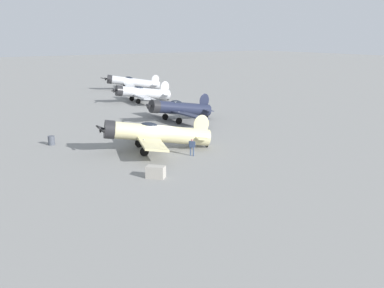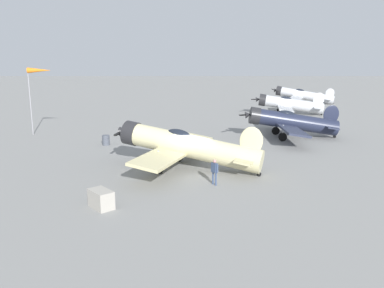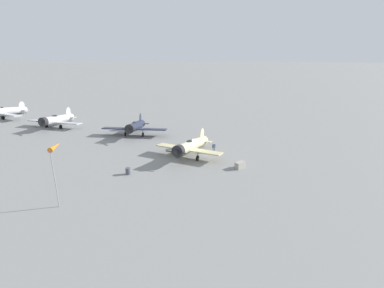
{
  "view_description": "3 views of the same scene",
  "coord_description": "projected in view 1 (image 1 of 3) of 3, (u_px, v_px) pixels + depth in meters",
  "views": [
    {
      "loc": [
        21.12,
        35.73,
        10.65
      ],
      "look_at": [
        -1.35,
        3.38,
        1.1
      ],
      "focal_mm": 42.32,
      "sensor_mm": 36.0,
      "label": 1
    },
    {
      "loc": [
        -0.01,
        25.21,
        7.16
      ],
      "look_at": [
        0.0,
        -0.0,
        1.8
      ],
      "focal_mm": 35.47,
      "sensor_mm": 36.0,
      "label": 2
    },
    {
      "loc": [
        43.76,
        3.29,
        17.2
      ],
      "look_at": [
        0.0,
        -0.0,
        1.8
      ],
      "focal_mm": 28.22,
      "sensor_mm": 36.0,
      "label": 3
    }
  ],
  "objects": [
    {
      "name": "ground_plane",
      "position": [
        160.0,
        150.0,
        42.74
      ],
      "size": [
        400.0,
        400.0,
        0.0
      ],
      "primitive_type": "plane",
      "color": "gray"
    },
    {
      "name": "ground_crew_mechanic",
      "position": [
        192.0,
        146.0,
        40.57
      ],
      "size": [
        0.42,
        0.51,
        1.57
      ],
      "rotation": [
        0.0,
        0.0,
        0.62
      ],
      "color": "#384766",
      "rests_on": "ground_plane"
    },
    {
      "name": "equipment_crate",
      "position": [
        156.0,
        172.0,
        34.43
      ],
      "size": [
        1.53,
        1.59,
        0.93
      ],
      "rotation": [
        0.0,
        0.0,
        2.29
      ],
      "color": "#9E998E",
      "rests_on": "ground_plane"
    },
    {
      "name": "airplane_mid_apron",
      "position": [
        178.0,
        108.0,
        56.73
      ],
      "size": [
        9.98,
        12.01,
        3.34
      ],
      "rotation": [
        0.0,
        0.0,
        6.26
      ],
      "color": "#1E2338",
      "rests_on": "ground_plane"
    },
    {
      "name": "airplane_far_line",
      "position": [
        141.0,
        93.0,
        73.05
      ],
      "size": [
        10.36,
        11.67,
        3.26
      ],
      "rotation": [
        0.0,
        0.0,
        6.11
      ],
      "color": "#B7BABF",
      "rests_on": "ground_plane"
    },
    {
      "name": "fuel_drum",
      "position": [
        51.0,
        140.0,
        44.74
      ],
      "size": [
        0.69,
        0.69,
        0.9
      ],
      "color": "#474C56",
      "rests_on": "ground_plane"
    },
    {
      "name": "airplane_foreground",
      "position": [
        154.0,
        134.0,
        42.23
      ],
      "size": [
        10.28,
        10.45,
        3.32
      ],
      "rotation": [
        0.0,
        0.0,
        5.93
      ],
      "color": "beige",
      "rests_on": "ground_plane"
    },
    {
      "name": "airplane_outer_stand",
      "position": [
        132.0,
        82.0,
        89.56
      ],
      "size": [
        10.59,
        12.27,
        3.16
      ],
      "rotation": [
        0.0,
        0.0,
        5.9
      ],
      "color": "#B7BABF",
      "rests_on": "ground_plane"
    }
  ]
}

